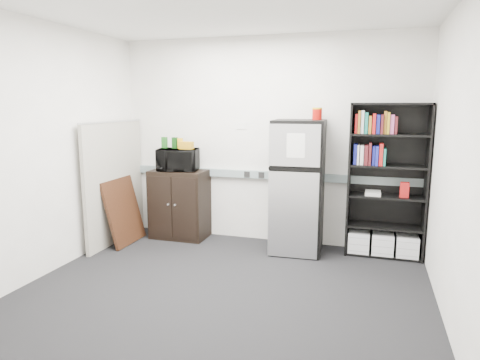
{
  "coord_description": "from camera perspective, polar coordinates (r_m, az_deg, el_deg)",
  "views": [
    {
      "loc": [
        1.34,
        -3.76,
        1.84
      ],
      "look_at": [
        -0.1,
        0.9,
        0.97
      ],
      "focal_mm": 32.0,
      "sensor_mm": 36.0,
      "label": 1
    }
  ],
  "objects": [
    {
      "name": "floor",
      "position": [
        4.39,
        -2.26,
        -14.63
      ],
      "size": [
        4.0,
        4.0,
        0.0
      ],
      "primitive_type": "plane",
      "color": "black",
      "rests_on": "ground"
    },
    {
      "name": "wall_back",
      "position": [
        5.69,
        3.54,
        5.19
      ],
      "size": [
        4.0,
        0.02,
        2.7
      ],
      "primitive_type": "cube",
      "color": "silver",
      "rests_on": "floor"
    },
    {
      "name": "wall_right",
      "position": [
        3.84,
        26.98,
        1.73
      ],
      "size": [
        0.02,
        3.5,
        2.7
      ],
      "primitive_type": "cube",
      "color": "silver",
      "rests_on": "floor"
    },
    {
      "name": "wall_left",
      "position": [
        5.05,
        -24.37,
        3.68
      ],
      "size": [
        0.02,
        3.5,
        2.7
      ],
      "primitive_type": "cube",
      "color": "silver",
      "rests_on": "floor"
    },
    {
      "name": "ceiling",
      "position": [
        4.08,
        -2.54,
        22.33
      ],
      "size": [
        4.0,
        3.5,
        0.02
      ],
      "primitive_type": "cube",
      "color": "white",
      "rests_on": "wall_back"
    },
    {
      "name": "electrical_raceway",
      "position": [
        5.71,
        3.42,
        0.67
      ],
      "size": [
        3.92,
        0.05,
        0.1
      ],
      "primitive_type": "cube",
      "color": "gray",
      "rests_on": "wall_back"
    },
    {
      "name": "wall_note",
      "position": [
        5.76,
        0.14,
        7.27
      ],
      "size": [
        0.14,
        0.0,
        0.1
      ],
      "primitive_type": "cube",
      "color": "white",
      "rests_on": "wall_back"
    },
    {
      "name": "bookshelf",
      "position": [
        5.4,
        18.96,
        -0.28
      ],
      "size": [
        0.9,
        0.34,
        1.85
      ],
      "color": "black",
      "rests_on": "floor"
    },
    {
      "name": "cubicle_partition",
      "position": [
        5.91,
        -16.35,
        -0.28
      ],
      "size": [
        0.06,
        1.3,
        1.62
      ],
      "color": "#A19D8F",
      "rests_on": "floor"
    },
    {
      "name": "cabinet",
      "position": [
        5.98,
        -8.05,
        -3.18
      ],
      "size": [
        0.75,
        0.5,
        0.94
      ],
      "color": "black",
      "rests_on": "floor"
    },
    {
      "name": "microwave",
      "position": [
        5.85,
        -8.26,
        2.7
      ],
      "size": [
        0.6,
        0.47,
        0.3
      ],
      "primitive_type": "imported",
      "rotation": [
        0.0,
        0.0,
        0.23
      ],
      "color": "black",
      "rests_on": "cabinet"
    },
    {
      "name": "snack_box_a",
      "position": [
        5.96,
        -10.04,
        4.94
      ],
      "size": [
        0.07,
        0.05,
        0.15
      ],
      "primitive_type": "cube",
      "rotation": [
        0.0,
        0.0,
        -0.07
      ],
      "color": "#1A5819",
      "rests_on": "microwave"
    },
    {
      "name": "snack_box_b",
      "position": [
        5.89,
        -8.68,
        4.92
      ],
      "size": [
        0.07,
        0.05,
        0.15
      ],
      "primitive_type": "cube",
      "rotation": [
        0.0,
        0.0,
        0.06
      ],
      "color": "#0C350C",
      "rests_on": "microwave"
    },
    {
      "name": "snack_box_c",
      "position": [
        5.85,
        -7.98,
        4.86
      ],
      "size": [
        0.08,
        0.07,
        0.14
      ],
      "primitive_type": "cube",
      "rotation": [
        0.0,
        0.0,
        0.33
      ],
      "color": "#C79712",
      "rests_on": "microwave"
    },
    {
      "name": "snack_bag",
      "position": [
        5.76,
        -7.17,
        4.59
      ],
      "size": [
        0.18,
        0.1,
        0.1
      ],
      "primitive_type": "cube",
      "rotation": [
        0.0,
        0.0,
        -0.0
      ],
      "color": "#B88012",
      "rests_on": "microwave"
    },
    {
      "name": "refrigerator",
      "position": [
        5.34,
        7.71,
        -0.91
      ],
      "size": [
        0.65,
        0.67,
        1.65
      ],
      "rotation": [
        0.0,
        0.0,
        0.05
      ],
      "color": "black",
      "rests_on": "floor"
    },
    {
      "name": "coffee_can",
      "position": [
        5.35,
        10.25,
        8.82
      ],
      "size": [
        0.12,
        0.12,
        0.17
      ],
      "color": "#A20D07",
      "rests_on": "refrigerator"
    },
    {
      "name": "framed_poster",
      "position": [
        5.89,
        -15.24,
        -3.96
      ],
      "size": [
        0.25,
        0.68,
        0.86
      ],
      "rotation": [
        0.0,
        -0.24,
        0.0
      ],
      "color": "black",
      "rests_on": "floor"
    }
  ]
}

